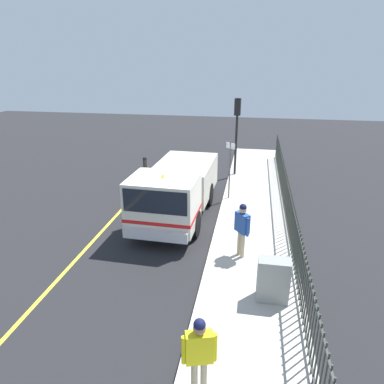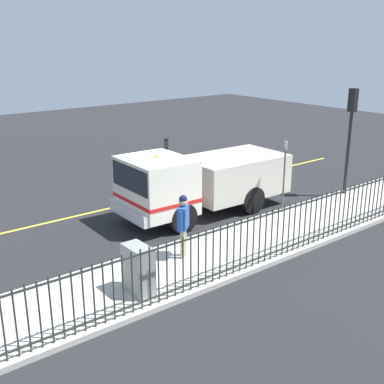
# 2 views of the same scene
# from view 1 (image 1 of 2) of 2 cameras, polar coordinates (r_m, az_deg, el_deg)

# --- Properties ---
(ground_plane) EXTENTS (54.48, 54.48, 0.00)m
(ground_plane) POSITION_cam_1_polar(r_m,az_deg,el_deg) (13.20, -3.46, -5.86)
(ground_plane) COLOR #232326
(ground_plane) RESTS_ON ground
(sidewalk_slab) EXTENTS (2.76, 24.77, 0.13)m
(sidewalk_slab) POSITION_cam_1_polar(r_m,az_deg,el_deg) (12.85, 9.92, -6.61)
(sidewalk_slab) COLOR #B7B2A8
(sidewalk_slab) RESTS_ON ground
(lane_marking) EXTENTS (0.12, 22.29, 0.01)m
(lane_marking) POSITION_cam_1_polar(r_m,az_deg,el_deg) (13.93, -13.31, -4.89)
(lane_marking) COLOR yellow
(lane_marking) RESTS_ON ground
(work_truck) EXTENTS (2.49, 6.28, 2.59)m
(work_truck) POSITION_cam_1_polar(r_m,az_deg,el_deg) (13.45, -2.72, 0.58)
(work_truck) COLOR silver
(work_truck) RESTS_ON ground
(worker_standing) EXTENTS (0.49, 0.53, 1.77)m
(worker_standing) POSITION_cam_1_polar(r_m,az_deg,el_deg) (10.77, 8.20, -5.31)
(worker_standing) COLOR #264C99
(worker_standing) RESTS_ON sidewalk_slab
(pedestrian_distant) EXTENTS (0.61, 0.35, 1.72)m
(pedestrian_distant) POSITION_cam_1_polar(r_m,az_deg,el_deg) (6.68, 1.20, -24.47)
(pedestrian_distant) COLOR yellow
(pedestrian_distant) RESTS_ON sidewalk_slab
(iron_fence) EXTENTS (0.04, 21.09, 1.44)m
(iron_fence) POSITION_cam_1_polar(r_m,az_deg,el_deg) (12.58, 15.76, -3.71)
(iron_fence) COLOR #2D332D
(iron_fence) RESTS_ON sidewalk_slab
(traffic_light_near) EXTENTS (0.33, 0.25, 3.98)m
(traffic_light_near) POSITION_cam_1_polar(r_m,az_deg,el_deg) (18.29, 7.37, 11.40)
(traffic_light_near) COLOR black
(traffic_light_near) RESTS_ON sidewalk_slab
(utility_cabinet) EXTENTS (0.81, 0.46, 1.17)m
(utility_cabinet) POSITION_cam_1_polar(r_m,az_deg,el_deg) (9.31, 13.13, -13.85)
(utility_cabinet) COLOR gray
(utility_cabinet) RESTS_ON sidewalk_slab
(traffic_cone) EXTENTS (0.51, 0.51, 0.72)m
(traffic_cone) POSITION_cam_1_polar(r_m,az_deg,el_deg) (17.26, -5.78, 1.98)
(traffic_cone) COLOR orange
(traffic_cone) RESTS_ON ground
(street_sign) EXTENTS (0.40, 0.35, 2.57)m
(street_sign) POSITION_cam_1_polar(r_m,az_deg,el_deg) (15.16, 6.23, 4.66)
(street_sign) COLOR #4C4C4C
(street_sign) RESTS_ON sidewalk_slab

